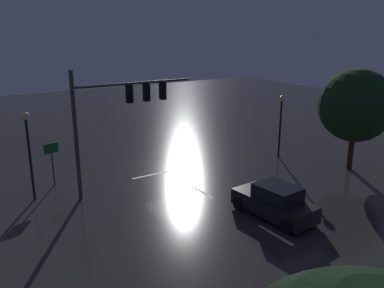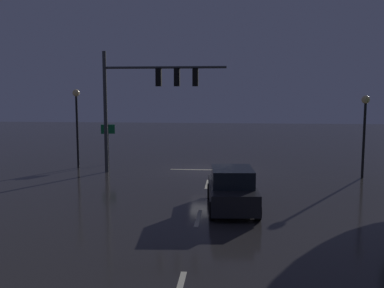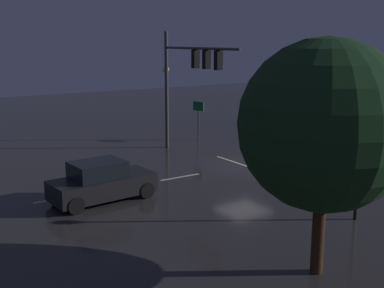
% 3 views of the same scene
% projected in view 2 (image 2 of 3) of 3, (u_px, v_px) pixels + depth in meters
% --- Properties ---
extents(ground_plane, '(80.00, 80.00, 0.00)m').
position_uv_depth(ground_plane, '(211.00, 170.00, 26.04)').
color(ground_plane, '#2D2B2B').
extents(traffic_signal_assembly, '(7.14, 0.47, 7.05)m').
position_uv_depth(traffic_signal_assembly, '(148.00, 89.00, 24.69)').
color(traffic_signal_assembly, '#383A3D').
rests_on(traffic_signal_assembly, ground_plane).
extents(lane_dash_far, '(0.16, 2.20, 0.01)m').
position_uv_depth(lane_dash_far, '(207.00, 184.00, 22.09)').
color(lane_dash_far, beige).
rests_on(lane_dash_far, ground_plane).
extents(lane_dash_mid, '(0.16, 2.20, 0.01)m').
position_uv_depth(lane_dash_mid, '(198.00, 218.00, 16.16)').
color(lane_dash_mid, beige).
rests_on(lane_dash_mid, ground_plane).
extents(stop_bar, '(5.00, 0.16, 0.01)m').
position_uv_depth(stop_bar, '(211.00, 170.00, 26.11)').
color(stop_bar, beige).
rests_on(stop_bar, ground_plane).
extents(car_approaching, '(2.20, 4.48, 1.70)m').
position_uv_depth(car_approaching, '(232.00, 189.00, 17.34)').
color(car_approaching, black).
rests_on(car_approaching, ground_plane).
extents(street_lamp_left_kerb, '(0.44, 0.44, 4.53)m').
position_uv_depth(street_lamp_left_kerb, '(365.00, 120.00, 23.35)').
color(street_lamp_left_kerb, black).
rests_on(street_lamp_left_kerb, ground_plane).
extents(street_lamp_right_kerb, '(0.44, 0.44, 4.88)m').
position_uv_depth(street_lamp_right_kerb, '(77.00, 113.00, 26.47)').
color(street_lamp_right_kerb, black).
rests_on(street_lamp_right_kerb, ground_plane).
extents(route_sign, '(0.89, 0.27, 2.65)m').
position_uv_depth(route_sign, '(108.00, 135.00, 28.09)').
color(route_sign, '#383A3D').
rests_on(route_sign, ground_plane).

